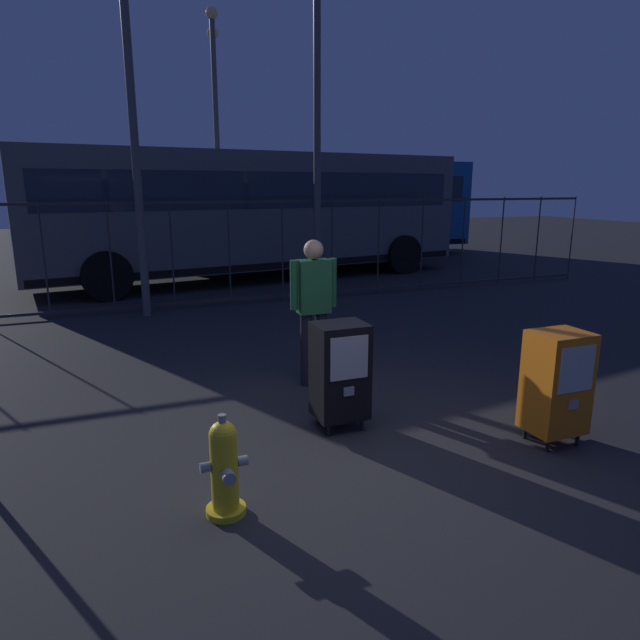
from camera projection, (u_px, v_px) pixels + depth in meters
ground_plane at (339, 456)px, 4.74m from camera, size 60.00×60.00×0.00m
fire_hydrant at (224, 468)px, 3.83m from camera, size 0.33×0.32×0.75m
newspaper_box_primary at (557, 382)px, 4.87m from camera, size 0.48×0.42×1.02m
newspaper_box_secondary at (340, 370)px, 5.18m from camera, size 0.48×0.42×1.02m
pedestrian at (314, 304)px, 6.25m from camera, size 0.55×0.22×1.67m
fence_barrier at (201, 253)px, 10.37m from camera, size 18.03×0.04×2.00m
bus_near at (253, 208)px, 13.56m from camera, size 10.74×3.88×3.00m
bus_far at (307, 203)px, 18.16m from camera, size 10.72×3.76×3.00m
street_light_near_left at (128, 49)px, 8.86m from camera, size 0.32×0.32×7.60m
street_light_near_right at (216, 122)px, 15.00m from camera, size 0.32×0.32×6.75m
street_light_far_left at (317, 84)px, 10.38m from camera, size 0.32×0.32×7.08m
street_light_far_right at (217, 130)px, 15.98m from camera, size 0.32×0.32×6.52m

